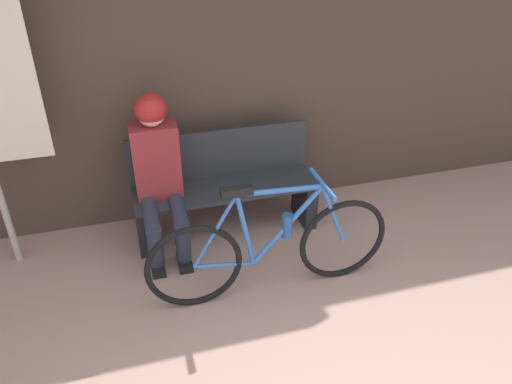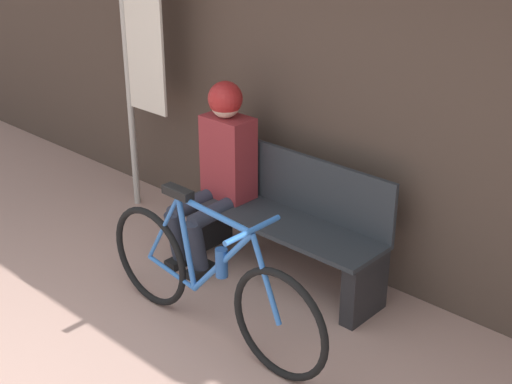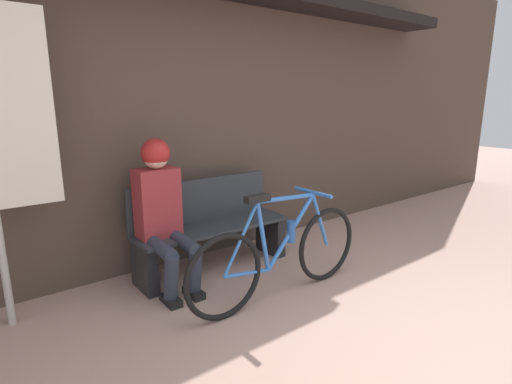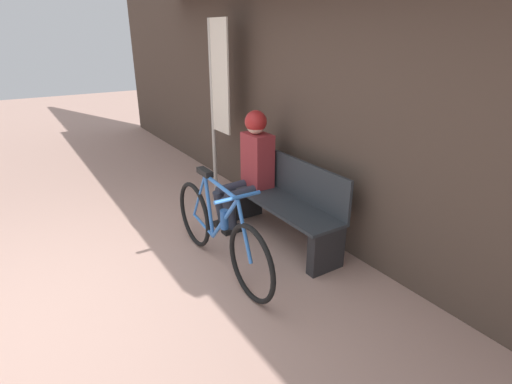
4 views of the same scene
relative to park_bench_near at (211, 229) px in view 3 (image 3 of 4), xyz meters
The scene contains 5 objects.
storefront_wall 1.35m from the park_bench_near, 73.12° to the left, with size 12.00×0.56×3.20m.
park_bench_near is the anchor object (origin of this frame).
bicycle 0.83m from the park_bench_near, 80.83° to the right, with size 1.70×0.40×0.87m.
person_seated 0.62m from the park_bench_near, 169.08° to the right, with size 0.34×0.60×1.24m.
banner_pole 1.76m from the park_bench_near, behind, with size 0.45×0.05×2.13m.
Camera 3 is at (-1.93, -0.77, 1.55)m, focal length 28.00 mm.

